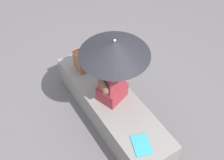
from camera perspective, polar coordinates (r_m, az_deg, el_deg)
ground_plane at (r=4.19m, az=-0.02°, el=-7.34°), size 14.00×14.00×0.00m
stone_bench at (r=4.01m, az=-0.02°, el=-5.56°), size 2.11×0.60×0.44m
person_seated at (r=3.55m, az=0.03°, el=0.54°), size 0.38×0.51×0.90m
parasol at (r=3.21m, az=0.51°, el=6.36°), size 0.83×0.83×0.99m
handbag_black at (r=4.09m, az=-6.42°, el=3.72°), size 0.22×0.17×0.33m
magazine at (r=3.46m, az=5.85°, el=-12.65°), size 0.33×0.28×0.01m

